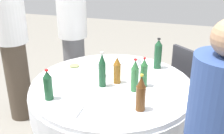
# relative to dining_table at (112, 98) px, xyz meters

# --- Properties ---
(dining_table) EXTENTS (1.44, 1.44, 0.74)m
(dining_table) POSITION_rel_dining_table_xyz_m (0.00, 0.00, 0.00)
(dining_table) COLOR white
(dining_table) RESTS_ON ground_plane
(bottle_green_inner) EXTENTS (0.06, 0.06, 0.26)m
(bottle_green_inner) POSITION_rel_dining_table_xyz_m (0.27, 0.03, 0.27)
(bottle_green_inner) COLOR #2D6B38
(bottle_green_inner) RESTS_ON dining_table
(bottle_brown_north) EXTENTS (0.07, 0.07, 0.29)m
(bottle_brown_north) POSITION_rel_dining_table_xyz_m (0.31, -0.35, 0.28)
(bottle_brown_north) COLOR #593314
(bottle_brown_north) RESTS_ON dining_table
(bottle_dark_green_left) EXTENTS (0.07, 0.07, 0.30)m
(bottle_dark_green_left) POSITION_rel_dining_table_xyz_m (0.34, 0.44, 0.29)
(bottle_dark_green_left) COLOR #194728
(bottle_dark_green_left) RESTS_ON dining_table
(bottle_green_near) EXTENTS (0.06, 0.06, 0.28)m
(bottle_green_near) POSITION_rel_dining_table_xyz_m (0.21, -0.08, 0.28)
(bottle_green_near) COLOR #2D6B38
(bottle_green_near) RESTS_ON dining_table
(bottle_dark_green_mid) EXTENTS (0.06, 0.06, 0.31)m
(bottle_dark_green_mid) POSITION_rel_dining_table_xyz_m (-0.07, -0.07, 0.29)
(bottle_dark_green_mid) COLOR #194728
(bottle_dark_green_mid) RESTS_ON dining_table
(bottle_dark_green_west) EXTENTS (0.07, 0.07, 0.25)m
(bottle_dark_green_west) POSITION_rel_dining_table_xyz_m (-0.40, -0.39, 0.26)
(bottle_dark_green_west) COLOR #194728
(bottle_dark_green_west) RESTS_ON dining_table
(bottle_amber_rear) EXTENTS (0.06, 0.06, 0.25)m
(bottle_amber_rear) POSITION_rel_dining_table_xyz_m (0.04, 0.03, 0.26)
(bottle_amber_rear) COLOR #8C5619
(bottle_amber_rear) RESTS_ON dining_table
(wine_glass_near) EXTENTS (0.06, 0.06, 0.16)m
(wine_glass_near) POSITION_rel_dining_table_xyz_m (0.18, 0.27, 0.26)
(wine_glass_near) COLOR white
(wine_glass_near) RESTS_ON dining_table
(wine_glass_mid) EXTENTS (0.07, 0.07, 0.14)m
(wine_glass_mid) POSITION_rel_dining_table_xyz_m (-0.15, 0.11, 0.24)
(wine_glass_mid) COLOR white
(wine_glass_mid) RESTS_ON dining_table
(plate_right) EXTENTS (0.22, 0.22, 0.02)m
(plate_right) POSITION_rel_dining_table_xyz_m (0.52, 0.11, 0.15)
(plate_right) COLOR white
(plate_right) RESTS_ON dining_table
(plate_outer) EXTENTS (0.22, 0.22, 0.04)m
(plate_outer) POSITION_rel_dining_table_xyz_m (-0.45, 0.22, 0.16)
(plate_outer) COLOR white
(plate_outer) RESTS_ON dining_table
(plate_front) EXTENTS (0.22, 0.22, 0.02)m
(plate_front) POSITION_rel_dining_table_xyz_m (-0.31, -0.15, 0.15)
(plate_front) COLOR white
(plate_front) RESTS_ON dining_table
(plate_south) EXTENTS (0.24, 0.24, 0.02)m
(plate_south) POSITION_rel_dining_table_xyz_m (-0.12, 0.47, 0.15)
(plate_south) COLOR white
(plate_south) RESTS_ON dining_table
(fork_north) EXTENTS (0.02, 0.18, 0.00)m
(fork_north) POSITION_rel_dining_table_xyz_m (0.35, -0.15, 0.15)
(fork_north) COLOR silver
(fork_north) RESTS_ON dining_table
(folded_napkin) EXTENTS (0.17, 0.17, 0.02)m
(folded_napkin) POSITION_rel_dining_table_xyz_m (-0.18, -0.51, 0.16)
(folded_napkin) COLOR white
(folded_napkin) RESTS_ON dining_table
(person_inner) EXTENTS (0.34, 0.34, 1.63)m
(person_inner) POSITION_rel_dining_table_xyz_m (-1.18, 0.32, 0.26)
(person_inner) COLOR #4C3F33
(person_inner) RESTS_ON ground_plane
(person_left) EXTENTS (0.34, 0.34, 1.61)m
(person_left) POSITION_rel_dining_table_xyz_m (-0.71, 0.83, 0.25)
(person_left) COLOR slate
(person_left) RESTS_ON ground_plane
(chair_west) EXTENTS (0.56, 0.56, 0.87)m
(chair_west) POSITION_rel_dining_table_xyz_m (0.68, 0.76, -0.07)
(chair_west) COLOR #2D2D33
(chair_west) RESTS_ON ground_plane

